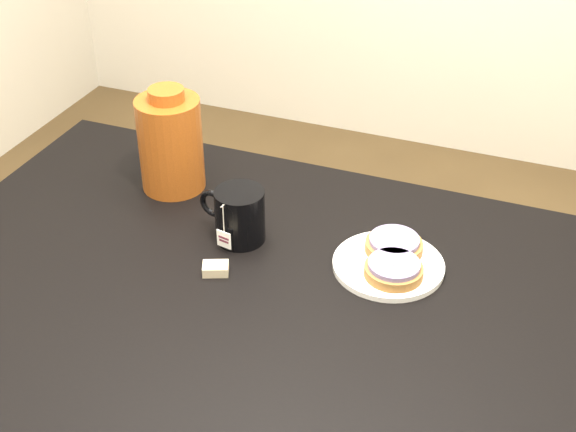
{
  "coord_description": "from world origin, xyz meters",
  "views": [
    {
      "loc": [
        0.37,
        -0.96,
        1.62
      ],
      "look_at": [
        -0.07,
        0.16,
        0.81
      ],
      "focal_mm": 50.0,
      "sensor_mm": 36.0,
      "label": 1
    }
  ],
  "objects_px": {
    "bagel_back": "(394,245)",
    "mug": "(239,215)",
    "table": "(289,341)",
    "teabag_pouch": "(216,269)",
    "plate": "(388,264)",
    "bagel_package": "(171,143)",
    "bagel_front": "(394,269)"
  },
  "relations": [
    {
      "from": "bagel_front",
      "to": "teabag_pouch",
      "type": "bearing_deg",
      "value": -162.47
    },
    {
      "from": "table",
      "to": "teabag_pouch",
      "type": "bearing_deg",
      "value": 168.0
    },
    {
      "from": "table",
      "to": "bagel_front",
      "type": "xyz_separation_m",
      "value": [
        0.14,
        0.13,
        0.11
      ]
    },
    {
      "from": "bagel_back",
      "to": "bagel_package",
      "type": "relative_size",
      "value": 0.48
    },
    {
      "from": "teabag_pouch",
      "to": "bagel_package",
      "type": "bearing_deg",
      "value": 131.39
    },
    {
      "from": "bagel_back",
      "to": "mug",
      "type": "distance_m",
      "value": 0.29
    },
    {
      "from": "mug",
      "to": "bagel_package",
      "type": "bearing_deg",
      "value": 159.56
    },
    {
      "from": "mug",
      "to": "teabag_pouch",
      "type": "height_order",
      "value": "mug"
    },
    {
      "from": "plate",
      "to": "bagel_package",
      "type": "relative_size",
      "value": 0.91
    },
    {
      "from": "plate",
      "to": "bagel_package",
      "type": "height_order",
      "value": "bagel_package"
    },
    {
      "from": "table",
      "to": "bagel_back",
      "type": "xyz_separation_m",
      "value": [
        0.13,
        0.2,
        0.11
      ]
    },
    {
      "from": "mug",
      "to": "teabag_pouch",
      "type": "relative_size",
      "value": 3.19
    },
    {
      "from": "bagel_front",
      "to": "bagel_package",
      "type": "bearing_deg",
      "value": 164.38
    },
    {
      "from": "plate",
      "to": "bagel_front",
      "type": "bearing_deg",
      "value": -61.65
    },
    {
      "from": "bagel_package",
      "to": "teabag_pouch",
      "type": "bearing_deg",
      "value": -48.61
    },
    {
      "from": "plate",
      "to": "bagel_package",
      "type": "xyz_separation_m",
      "value": [
        -0.48,
        0.11,
        0.09
      ]
    },
    {
      "from": "plate",
      "to": "bagel_front",
      "type": "distance_m",
      "value": 0.04
    },
    {
      "from": "table",
      "to": "bagel_back",
      "type": "height_order",
      "value": "bagel_back"
    },
    {
      "from": "bagel_back",
      "to": "bagel_package",
      "type": "distance_m",
      "value": 0.49
    },
    {
      "from": "bagel_front",
      "to": "teabag_pouch",
      "type": "distance_m",
      "value": 0.31
    },
    {
      "from": "table",
      "to": "bagel_package",
      "type": "relative_size",
      "value": 6.46
    },
    {
      "from": "bagel_front",
      "to": "bagel_package",
      "type": "distance_m",
      "value": 0.53
    },
    {
      "from": "table",
      "to": "plate",
      "type": "distance_m",
      "value": 0.22
    },
    {
      "from": "bagel_back",
      "to": "mug",
      "type": "height_order",
      "value": "mug"
    },
    {
      "from": "plate",
      "to": "mug",
      "type": "distance_m",
      "value": 0.29
    },
    {
      "from": "table",
      "to": "plate",
      "type": "xyz_separation_m",
      "value": [
        0.13,
        0.16,
        0.09
      ]
    },
    {
      "from": "table",
      "to": "teabag_pouch",
      "type": "distance_m",
      "value": 0.18
    },
    {
      "from": "plate",
      "to": "teabag_pouch",
      "type": "xyz_separation_m",
      "value": [
        -0.28,
        -0.12,
        0.0
      ]
    },
    {
      "from": "table",
      "to": "bagel_back",
      "type": "distance_m",
      "value": 0.26
    },
    {
      "from": "plate",
      "to": "bagel_front",
      "type": "height_order",
      "value": "bagel_front"
    },
    {
      "from": "table",
      "to": "bagel_front",
      "type": "relative_size",
      "value": 9.74
    },
    {
      "from": "mug",
      "to": "plate",
      "type": "bearing_deg",
      "value": 13.31
    }
  ]
}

